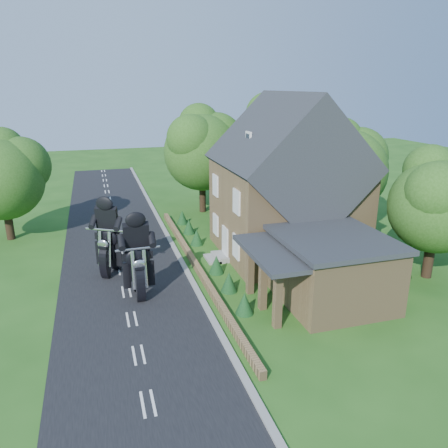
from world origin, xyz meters
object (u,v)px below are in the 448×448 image
object	(u,v)px
motorcycle_follow	(111,263)
annex	(329,267)
house	(286,188)
motorcycle_lead	(139,284)
garden_wall	(196,265)

from	to	relation	value
motorcycle_follow	annex	bearing A→B (deg)	178.62
annex	motorcycle_follow	world-z (taller)	annex
house	motorcycle_lead	size ratio (longest dim) A/B	6.86
annex	motorcycle_follow	distance (m)	12.35
house	motorcycle_lead	bearing A→B (deg)	-159.30
motorcycle_lead	house	bearing A→B (deg)	-159.68
motorcycle_follow	motorcycle_lead	bearing A→B (deg)	141.01
garden_wall	house	size ratio (longest dim) A/B	2.15
garden_wall	motorcycle_follow	bearing A→B (deg)	172.82
garden_wall	house	bearing A→B (deg)	9.17
garden_wall	annex	world-z (taller)	annex
garden_wall	house	xyz separation A→B (m)	(6.19, 1.00, 4.14)
garden_wall	motorcycle_lead	size ratio (longest dim) A/B	14.73
house	motorcycle_lead	world-z (taller)	house
house	annex	distance (m)	7.30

